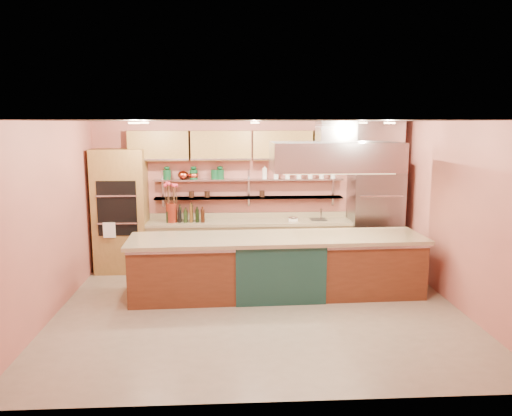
{
  "coord_description": "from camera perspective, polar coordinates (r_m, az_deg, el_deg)",
  "views": [
    {
      "loc": [
        -0.46,
        -7.1,
        2.78
      ],
      "look_at": [
        0.01,
        1.0,
        1.38
      ],
      "focal_mm": 35.0,
      "sensor_mm": 36.0,
      "label": 1
    }
  ],
  "objects": [
    {
      "name": "ceiling",
      "position": [
        7.11,
        0.42,
        9.95
      ],
      "size": [
        6.0,
        5.0,
        0.02
      ],
      "primitive_type": "cube",
      "color": "black",
      "rests_on": "wall_back"
    },
    {
      "name": "bar_faucet",
      "position": [
        9.67,
        7.44,
        -0.69
      ],
      "size": [
        0.03,
        0.03,
        0.21
      ],
      "primitive_type": "cylinder",
      "rotation": [
        0.0,
        0.0,
        -0.04
      ],
      "color": "silver",
      "rests_on": "back_counter"
    },
    {
      "name": "copper_kettle",
      "position": [
        9.55,
        -8.33,
        3.76
      ],
      "size": [
        0.22,
        0.22,
        0.16
      ],
      "primitive_type": "ellipsoid",
      "rotation": [
        0.0,
        0.0,
        -0.12
      ],
      "color": "#D14930",
      "rests_on": "wall_shelf_upper"
    },
    {
      "name": "wall_shelf_lower",
      "position": [
        9.58,
        -0.8,
        1.19
      ],
      "size": [
        3.6,
        0.26,
        0.03
      ],
      "primitive_type": "cube",
      "color": "#AFB2B6",
      "rests_on": "wall_back"
    },
    {
      "name": "green_canister",
      "position": [
        9.52,
        -4.72,
        3.85
      ],
      "size": [
        0.15,
        0.15,
        0.18
      ],
      "primitive_type": "cylinder",
      "rotation": [
        0.0,
        0.0,
        0.01
      ],
      "color": "#0E4423",
      "rests_on": "wall_shelf_upper"
    },
    {
      "name": "kitchen_scale",
      "position": [
        9.5,
        4.25,
        -1.19
      ],
      "size": [
        0.19,
        0.16,
        0.1
      ],
      "primitive_type": "cube",
      "rotation": [
        0.0,
        0.0,
        -0.23
      ],
      "color": "white",
      "rests_on": "back_counter"
    },
    {
      "name": "upper_cabinets",
      "position": [
        9.44,
        -0.5,
        7.16
      ],
      "size": [
        4.6,
        0.36,
        0.55
      ],
      "primitive_type": "cube",
      "color": "olive",
      "rests_on": "wall_back"
    },
    {
      "name": "wall_right",
      "position": [
        8.01,
        22.35,
        -0.88
      ],
      "size": [
        0.04,
        5.0,
        2.8
      ],
      "primitive_type": "cube",
      "color": "#C26B5B",
      "rests_on": "floor"
    },
    {
      "name": "back_counter",
      "position": [
        9.59,
        -0.75,
        -4.2
      ],
      "size": [
        3.84,
        0.64,
        0.93
      ],
      "primitive_type": "cube",
      "color": "tan",
      "rests_on": "floor"
    },
    {
      "name": "wall_shelf_upper",
      "position": [
        9.53,
        -0.81,
        3.27
      ],
      "size": [
        3.6,
        0.26,
        0.03
      ],
      "primitive_type": "cube",
      "color": "#AFB2B6",
      "rests_on": "wall_back"
    },
    {
      "name": "range_hood",
      "position": [
        7.97,
        9.01,
        5.85
      ],
      "size": [
        2.0,
        1.0,
        0.45
      ],
      "primitive_type": "cube",
      "color": "#AFB2B6",
      "rests_on": "ceiling"
    },
    {
      "name": "floor",
      "position": [
        7.64,
        0.39,
        -11.65
      ],
      "size": [
        6.0,
        5.0,
        0.02
      ],
      "primitive_type": "cube",
      "color": "gray",
      "rests_on": "ground"
    },
    {
      "name": "wall_front",
      "position": [
        4.82,
        2.33,
        -6.84
      ],
      "size": [
        6.0,
        0.04,
        2.8
      ],
      "primitive_type": "cube",
      "color": "#C26B5B",
      "rests_on": "floor"
    },
    {
      "name": "flower_vase",
      "position": [
        9.45,
        -9.63,
        -0.54
      ],
      "size": [
        0.22,
        0.22,
        0.36
      ],
      "primitive_type": "cylinder",
      "rotation": [
        0.0,
        0.0,
        0.1
      ],
      "color": "maroon",
      "rests_on": "back_counter"
    },
    {
      "name": "wall_back",
      "position": [
        9.7,
        -0.54,
        1.6
      ],
      "size": [
        6.0,
        0.04,
        2.8
      ],
      "primitive_type": "cube",
      "color": "#C26B5B",
      "rests_on": "floor"
    },
    {
      "name": "oven_stack",
      "position": [
        9.62,
        -15.17,
        -0.32
      ],
      "size": [
        0.95,
        0.64,
        2.3
      ],
      "primitive_type": "cube",
      "color": "olive",
      "rests_on": "floor"
    },
    {
      "name": "refrigerator",
      "position": [
        9.81,
        13.42,
        -0.66
      ],
      "size": [
        0.95,
        0.72,
        2.1
      ],
      "primitive_type": "cube",
      "color": "slate",
      "rests_on": "floor"
    },
    {
      "name": "oil_bottle_cluster",
      "position": [
        9.44,
        -8.06,
        -0.86
      ],
      "size": [
        0.8,
        0.35,
        0.25
      ],
      "primitive_type": "cube",
      "rotation": [
        0.0,
        0.0,
        -0.18
      ],
      "color": "black",
      "rests_on": "back_counter"
    },
    {
      "name": "wall_left",
      "position": [
        7.66,
        -22.6,
        -1.35
      ],
      "size": [
        0.04,
        5.0,
        2.8
      ],
      "primitive_type": "cube",
      "color": "#C26B5B",
      "rests_on": "floor"
    },
    {
      "name": "island",
      "position": [
        8.14,
        2.43,
        -6.61
      ],
      "size": [
        4.67,
        1.16,
        0.97
      ],
      "primitive_type": "cube",
      "rotation": [
        0.0,
        0.0,
        0.03
      ],
      "color": "brown",
      "rests_on": "floor"
    },
    {
      "name": "ceiling_downlights",
      "position": [
        7.31,
        0.32,
        9.71
      ],
      "size": [
        4.0,
        2.8,
        0.02
      ],
      "primitive_type": "cube",
      "color": "#FFE5A5",
      "rests_on": "ceiling"
    }
  ]
}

